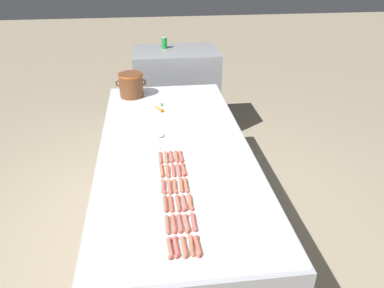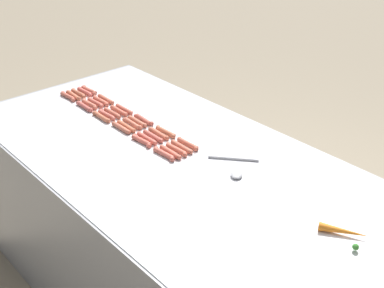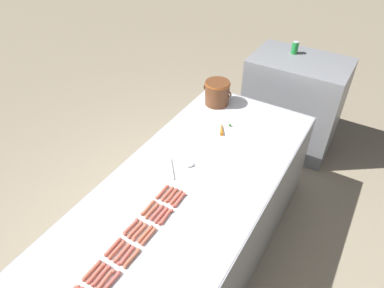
% 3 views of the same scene
% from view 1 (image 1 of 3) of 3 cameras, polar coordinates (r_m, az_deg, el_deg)
% --- Properties ---
extents(ground_plane, '(20.00, 20.00, 0.00)m').
position_cam_1_polar(ground_plane, '(3.15, -2.38, -13.91)').
color(ground_plane, gray).
extents(griddle_counter, '(1.06, 2.47, 0.86)m').
position_cam_1_polar(griddle_counter, '(2.88, -2.55, -7.64)').
color(griddle_counter, '#9EA0A5').
rests_on(griddle_counter, ground_plane).
extents(back_cabinet, '(0.97, 0.65, 1.04)m').
position_cam_1_polar(back_cabinet, '(4.51, -2.45, 7.78)').
color(back_cabinet, gray).
rests_on(back_cabinet, ground_plane).
extents(hot_dog_0, '(0.03, 0.14, 0.02)m').
position_cam_1_polar(hot_dog_0, '(1.82, -3.41, -15.65)').
color(hot_dog_0, '#C1614E').
rests_on(hot_dog_0, griddle_counter).
extents(hot_dog_1, '(0.02, 0.14, 0.02)m').
position_cam_1_polar(hot_dog_1, '(1.94, -3.83, -12.23)').
color(hot_dog_1, '#C5644D').
rests_on(hot_dog_1, griddle_counter).
extents(hot_dog_2, '(0.02, 0.14, 0.02)m').
position_cam_1_polar(hot_dog_2, '(2.07, -4.14, -9.13)').
color(hot_dog_2, '#BF5A48').
rests_on(hot_dog_2, griddle_counter).
extents(hot_dog_3, '(0.03, 0.14, 0.02)m').
position_cam_1_polar(hot_dog_3, '(2.20, -4.44, -6.52)').
color(hot_dog_3, '#BF5C4C').
rests_on(hot_dog_3, griddle_counter).
extents(hot_dog_4, '(0.03, 0.14, 0.02)m').
position_cam_1_polar(hot_dog_4, '(2.34, -4.68, -4.10)').
color(hot_dog_4, '#C16748').
rests_on(hot_dog_4, griddle_counter).
extents(hot_dog_5, '(0.03, 0.14, 0.02)m').
position_cam_1_polar(hot_dog_5, '(2.48, -4.88, -2.11)').
color(hot_dog_5, '#C15D47').
rests_on(hot_dog_5, griddle_counter).
extents(hot_dog_6, '(0.03, 0.14, 0.02)m').
position_cam_1_polar(hot_dog_6, '(1.82, -2.47, -15.49)').
color(hot_dog_6, '#CB5B51').
rests_on(hot_dog_6, griddle_counter).
extents(hot_dog_7, '(0.03, 0.14, 0.02)m').
position_cam_1_polar(hot_dog_7, '(1.94, -2.84, -12.15)').
color(hot_dog_7, '#CD604C').
rests_on(hot_dog_7, griddle_counter).
extents(hot_dog_8, '(0.02, 0.14, 0.02)m').
position_cam_1_polar(hot_dog_8, '(2.07, -3.26, -9.12)').
color(hot_dog_8, '#C95F4A').
rests_on(hot_dog_8, griddle_counter).
extents(hot_dog_9, '(0.03, 0.14, 0.02)m').
position_cam_1_polar(hot_dog_9, '(2.20, -3.51, -6.53)').
color(hot_dog_9, '#C2674F').
rests_on(hot_dog_9, griddle_counter).
extents(hot_dog_10, '(0.03, 0.14, 0.02)m').
position_cam_1_polar(hot_dog_10, '(2.34, -3.78, -4.14)').
color(hot_dog_10, '#C7654A').
rests_on(hot_dog_10, griddle_counter).
extents(hot_dog_11, '(0.02, 0.14, 0.02)m').
position_cam_1_polar(hot_dog_11, '(2.48, -3.99, -2.02)').
color(hot_dog_11, '#C5644C').
rests_on(hot_dog_11, griddle_counter).
extents(hot_dog_12, '(0.03, 0.14, 0.02)m').
position_cam_1_polar(hot_dog_12, '(1.82, -1.22, -15.53)').
color(hot_dog_12, '#C0654A').
rests_on(hot_dog_12, griddle_counter).
extents(hot_dog_13, '(0.03, 0.14, 0.02)m').
position_cam_1_polar(hot_dog_13, '(1.94, -1.87, -12.06)').
color(hot_dog_13, '#C35D4E').
rests_on(hot_dog_13, griddle_counter).
extents(hot_dog_14, '(0.03, 0.14, 0.02)m').
position_cam_1_polar(hot_dog_14, '(2.07, -2.16, -9.08)').
color(hot_dog_14, '#C1604C').
rests_on(hot_dog_14, griddle_counter).
extents(hot_dog_15, '(0.03, 0.14, 0.02)m').
position_cam_1_polar(hot_dog_15, '(2.20, -2.68, -6.46)').
color(hot_dog_15, '#C5664F').
rests_on(hot_dog_15, griddle_counter).
extents(hot_dog_16, '(0.02, 0.14, 0.02)m').
position_cam_1_polar(hot_dog_16, '(2.34, -2.90, -4.03)').
color(hot_dog_16, '#BF594C').
rests_on(hot_dog_16, griddle_counter).
extents(hot_dog_17, '(0.03, 0.14, 0.02)m').
position_cam_1_polar(hot_dog_17, '(2.49, -3.24, -1.95)').
color(hot_dog_17, '#CB604A').
rests_on(hot_dog_17, griddle_counter).
extents(hot_dog_18, '(0.03, 0.14, 0.02)m').
position_cam_1_polar(hot_dog_18, '(1.83, -0.12, -15.30)').
color(hot_dog_18, '#C7684B').
rests_on(hot_dog_18, griddle_counter).
extents(hot_dog_19, '(0.03, 0.14, 0.02)m').
position_cam_1_polar(hot_dog_19, '(1.94, -0.85, -12.09)').
color(hot_dog_19, '#C56651').
rests_on(hot_dog_19, griddle_counter).
extents(hot_dog_20, '(0.03, 0.14, 0.02)m').
position_cam_1_polar(hot_dog_20, '(2.07, -1.32, -9.03)').
color(hot_dog_20, '#C35E50').
rests_on(hot_dog_20, griddle_counter).
extents(hot_dog_21, '(0.03, 0.14, 0.02)m').
position_cam_1_polar(hot_dog_21, '(2.21, -1.68, -6.31)').
color(hot_dog_21, '#C66647').
rests_on(hot_dog_21, griddle_counter).
extents(hot_dog_22, '(0.02, 0.14, 0.02)m').
position_cam_1_polar(hot_dog_22, '(2.34, -2.13, -4.01)').
color(hot_dog_22, '#CC5D4E').
rests_on(hot_dog_22, griddle_counter).
extents(hot_dog_23, '(0.03, 0.14, 0.02)m').
position_cam_1_polar(hot_dog_23, '(2.49, -2.45, -1.89)').
color(hot_dog_23, '#CA5F4B').
rests_on(hot_dog_23, griddle_counter).
extents(hot_dog_24, '(0.03, 0.14, 0.02)m').
position_cam_1_polar(hot_dog_24, '(1.82, 0.87, -15.39)').
color(hot_dog_24, '#C35F4C').
rests_on(hot_dog_24, griddle_counter).
extents(hot_dog_25, '(0.03, 0.14, 0.02)m').
position_cam_1_polar(hot_dog_25, '(1.95, 0.23, -11.85)').
color(hot_dog_25, '#C45A50').
rests_on(hot_dog_25, griddle_counter).
extents(hot_dog_26, '(0.03, 0.14, 0.02)m').
position_cam_1_polar(hot_dog_26, '(2.08, -0.29, -8.91)').
color(hot_dog_26, '#C26648').
rests_on(hot_dog_26, griddle_counter).
extents(hot_dog_27, '(0.02, 0.14, 0.02)m').
position_cam_1_polar(hot_dog_27, '(2.21, -0.94, -6.32)').
color(hot_dog_27, '#C0654D').
rests_on(hot_dog_27, griddle_counter).
extents(hot_dog_28, '(0.03, 0.14, 0.02)m').
position_cam_1_polar(hot_dog_28, '(2.35, -1.30, -3.94)').
color(hot_dog_28, '#CB5B4B').
rests_on(hot_dog_28, griddle_counter).
extents(hot_dog_29, '(0.03, 0.14, 0.02)m').
position_cam_1_polar(hot_dog_29, '(2.48, -1.72, -1.94)').
color(hot_dog_29, '#C95E4E').
rests_on(hot_dog_29, griddle_counter).
extents(bean_pot, '(0.28, 0.23, 0.22)m').
position_cam_1_polar(bean_pot, '(3.50, -9.35, 9.09)').
color(bean_pot, brown).
rests_on(bean_pot, griddle_counter).
extents(serving_spoon, '(0.20, 0.23, 0.02)m').
position_cam_1_polar(serving_spoon, '(2.73, -5.41, 0.93)').
color(serving_spoon, '#B7B7BC').
rests_on(serving_spoon, griddle_counter).
extents(carrot, '(0.11, 0.17, 0.03)m').
position_cam_1_polar(carrot, '(3.23, -5.32, 5.60)').
color(carrot, orange).
rests_on(carrot, griddle_counter).
extents(soda_can, '(0.07, 0.07, 0.13)m').
position_cam_1_polar(soda_can, '(4.42, -4.30, 15.24)').
color(soda_can, '#1E8C38').
rests_on(soda_can, back_cabinet).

